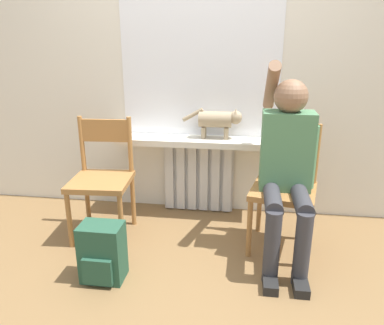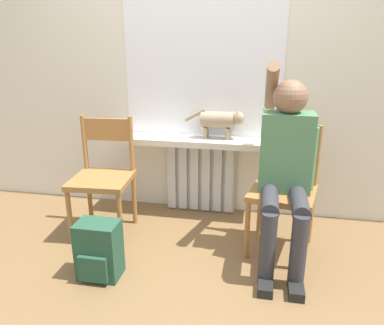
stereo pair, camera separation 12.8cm
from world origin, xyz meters
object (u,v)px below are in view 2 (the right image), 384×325
Objects in this scene: chair_left at (103,175)px; chair_right at (284,188)px; backpack at (99,251)px; person at (286,163)px; cat at (221,120)px.

chair_left and chair_right have the same top height.
chair_left is at bearing 109.05° from backpack.
chair_left is at bearing 175.07° from person.
person is (-0.01, -0.11, 0.22)m from chair_right.
backpack is at bearing -141.12° from chair_right.
cat reaches higher than chair_right.
person is at bearing 22.28° from backpack.
cat is 1.38m from backpack.
person reaches higher than backpack.
cat is (-0.50, 0.47, 0.36)m from chair_right.
chair_right is 0.78m from cat.
person reaches higher than cat.
chair_right is 1.30m from backpack.
person is 0.78m from cat.
chair_right is at bearing -42.82° from cat.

